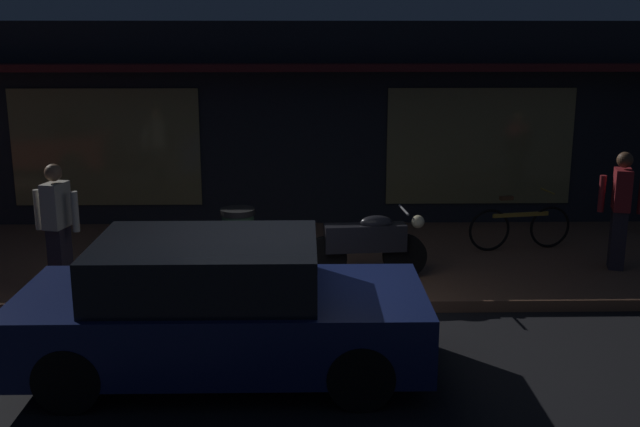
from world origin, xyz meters
name	(u,v)px	position (x,y,z in m)	size (l,w,h in m)	color
ground_plane	(289,346)	(0.00, 0.00, 0.00)	(60.00, 60.00, 0.00)	black
sidewalk_slab	(293,261)	(0.00, 3.00, 0.07)	(18.00, 4.00, 0.15)	brown
storefront_building	(295,120)	(0.00, 6.39, 1.80)	(18.00, 3.30, 3.60)	black
motorcycle	(368,243)	(1.03, 1.92, 0.65)	(1.70, 0.55, 0.97)	black
bicycle_parked	(520,227)	(3.49, 3.30, 0.51)	(1.64, 0.45, 0.91)	black
person_photographer	(58,225)	(-2.97, 1.51, 1.03)	(0.61, 0.42, 1.67)	#28232D
person_bystander	(620,208)	(4.60, 2.32, 1.03)	(0.61, 0.43, 1.67)	#28232D
trash_bin	(238,241)	(-0.73, 2.16, 0.62)	(0.48, 0.48, 0.93)	#2D4C33
parked_car_far	(218,308)	(-0.69, -0.66, 0.70)	(4.10, 1.78, 1.42)	black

